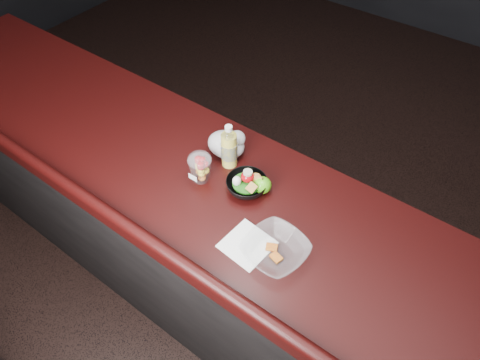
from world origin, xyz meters
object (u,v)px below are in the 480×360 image
at_px(green_apple, 262,185).
at_px(snack_bowl, 246,184).
at_px(lemonade_bottle, 229,149).
at_px(takeout_bowl, 275,250).
at_px(fruit_cup, 200,167).

relative_size(green_apple, snack_bowl, 0.36).
distance_m(green_apple, snack_bowl, 0.06).
height_order(lemonade_bottle, snack_bowl, lemonade_bottle).
relative_size(snack_bowl, takeout_bowl, 0.85).
bearing_deg(green_apple, snack_bowl, -151.87).
distance_m(green_apple, takeout_bowl, 0.29).
relative_size(fruit_cup, takeout_bowl, 0.54).
xyz_separation_m(lemonade_bottle, green_apple, (0.19, -0.04, -0.05)).
bearing_deg(lemonade_bottle, snack_bowl, -27.74).
bearing_deg(takeout_bowl, snack_bowl, 143.90).
xyz_separation_m(fruit_cup, takeout_bowl, (0.43, -0.12, -0.04)).
relative_size(lemonade_bottle, green_apple, 2.71).
height_order(lemonade_bottle, takeout_bowl, lemonade_bottle).
bearing_deg(green_apple, fruit_cup, -158.79).
bearing_deg(fruit_cup, lemonade_bottle, 72.90).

